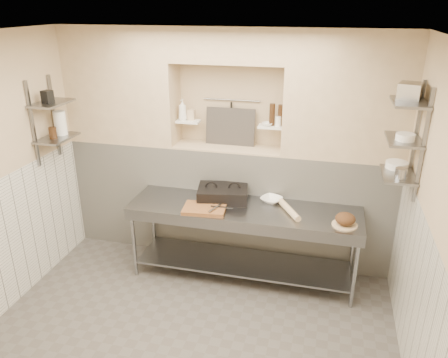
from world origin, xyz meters
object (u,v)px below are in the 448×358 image
(cutting_board, at_px, (205,209))
(rolling_pin, at_px, (289,210))
(panini_press, at_px, (223,194))
(bottle_soap, at_px, (183,110))
(bread_loaf, at_px, (345,219))
(mixing_bowl, at_px, (271,200))
(prep_table, at_px, (243,229))
(jug_left, at_px, (60,123))
(bowl_alcove, at_px, (267,124))

(cutting_board, height_order, rolling_pin, rolling_pin)
(panini_press, bearing_deg, bottle_soap, 135.97)
(panini_press, height_order, bread_loaf, panini_press)
(cutting_board, height_order, mixing_bowl, mixing_bowl)
(mixing_bowl, distance_m, bread_loaf, 0.90)
(mixing_bowl, relative_size, bottle_soap, 0.91)
(prep_table, relative_size, jug_left, 9.51)
(jug_left, bearing_deg, cutting_board, -4.07)
(rolling_pin, xyz_separation_m, bread_loaf, (0.59, -0.15, 0.04))
(prep_table, relative_size, bowl_alcove, 21.24)
(prep_table, relative_size, mixing_bowl, 11.19)
(cutting_board, distance_m, rolling_pin, 0.93)
(panini_press, bearing_deg, prep_table, -40.87)
(prep_table, height_order, bowl_alcove, bowl_alcove)
(bread_loaf, xyz_separation_m, bowl_alcove, (-0.94, 0.69, 0.75))
(prep_table, xyz_separation_m, cutting_board, (-0.41, -0.16, 0.28))
(bowl_alcove, bearing_deg, mixing_bowl, -67.44)
(panini_press, relative_size, mixing_bowl, 2.73)
(jug_left, bearing_deg, bread_loaf, -1.99)
(bowl_alcove, relative_size, jug_left, 0.45)
(bowl_alcove, bearing_deg, rolling_pin, -56.56)
(prep_table, relative_size, cutting_board, 5.62)
(panini_press, height_order, mixing_bowl, panini_press)
(panini_press, bearing_deg, cutting_board, -122.21)
(jug_left, bearing_deg, rolling_pin, 0.91)
(mixing_bowl, xyz_separation_m, bottle_soap, (-1.15, 0.32, 0.91))
(bottle_soap, bearing_deg, bread_loaf, -19.66)
(prep_table, distance_m, bread_loaf, 1.15)
(panini_press, distance_m, mixing_bowl, 0.57)
(jug_left, bearing_deg, prep_table, 0.89)
(panini_press, bearing_deg, rolling_pin, -21.77)
(prep_table, bearing_deg, bottle_soap, 147.54)
(bread_loaf, distance_m, jug_left, 3.34)
(rolling_pin, bearing_deg, prep_table, -178.97)
(jug_left, bearing_deg, mixing_bowl, 6.38)
(mixing_bowl, bearing_deg, prep_table, -139.20)
(mixing_bowl, height_order, rolling_pin, rolling_pin)
(bottle_soap, bearing_deg, mixing_bowl, -15.44)
(panini_press, height_order, bowl_alcove, bowl_alcove)
(bowl_alcove, xyz_separation_m, jug_left, (-2.30, -0.58, 0.02))
(bottle_soap, bearing_deg, panini_press, -33.45)
(panini_press, distance_m, bottle_soap, 1.12)
(bottle_soap, xyz_separation_m, bowl_alcove, (1.02, -0.01, -0.11))
(prep_table, xyz_separation_m, mixing_bowl, (0.28, 0.24, 0.29))
(bottle_soap, bearing_deg, bowl_alcove, -0.47)
(bowl_alcove, height_order, jug_left, jug_left)
(bread_loaf, xyz_separation_m, bottle_soap, (-1.97, 0.70, 0.86))
(prep_table, height_order, bottle_soap, bottle_soap)
(bottle_soap, bearing_deg, rolling_pin, -21.66)
(panini_press, distance_m, bread_loaf, 1.41)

